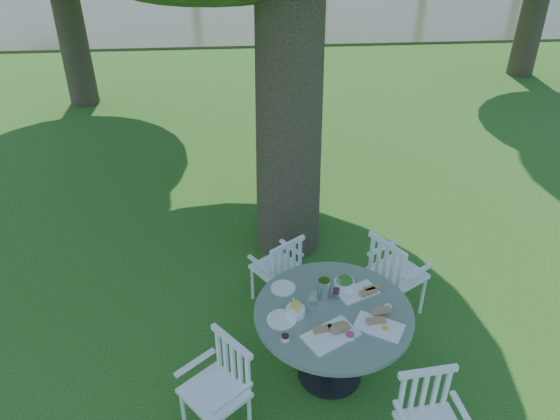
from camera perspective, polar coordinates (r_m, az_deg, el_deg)
The scene contains 7 objects.
ground at distance 5.88m, azimuth 0.15°, elevation -8.06°, with size 140.00×140.00×0.00m, color #16410D.
table at distance 4.64m, azimuth 5.52°, elevation -11.87°, with size 1.30×1.30×0.75m.
chair_ne at distance 5.35m, azimuth 11.61°, elevation -6.25°, with size 0.61×0.62×0.91m.
chair_nw at distance 5.39m, azimuth 0.11°, elevation -5.93°, with size 0.56×0.55×0.81m.
chair_sw at distance 4.34m, azimuth -5.98°, elevation -17.34°, with size 0.60×0.61×0.88m.
chair_se at distance 4.27m, azimuth 15.14°, elevation -19.99°, with size 0.48×0.45×0.86m.
tableware at distance 4.53m, azimuth 5.15°, elevation -9.83°, with size 1.09×0.90×0.20m.
Camera 1 is at (-0.36, -4.46, 3.82)m, focal length 35.00 mm.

